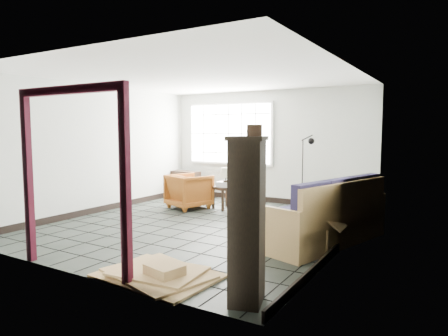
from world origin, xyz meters
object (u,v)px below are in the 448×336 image
Objects in this scene: futon_sofa at (326,220)px; armchair at (189,189)px; side_table at (225,190)px; tall_shelf at (247,219)px.

futon_sofa is 2.93× the size of armchair.
tall_shelf is at bearing -56.64° from side_table.
armchair is 0.78m from side_table.
armchair is 0.50× the size of tall_shelf.
tall_shelf reaches higher than futon_sofa.
side_table is at bearing -136.55° from armchair.
futon_sofa is at bearing -179.25° from armchair.
tall_shelf is at bearing -74.69° from futon_sofa.
side_table is (0.71, 0.31, -0.01)m from armchair.
side_table is 0.36× the size of tall_shelf.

